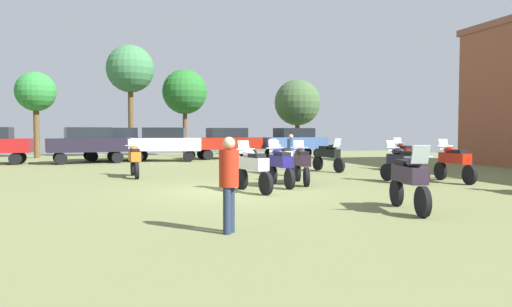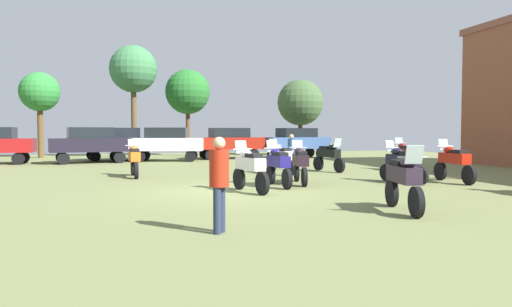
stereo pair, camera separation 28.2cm
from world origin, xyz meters
name	(u,v)px [view 2 (the right image)]	position (x,y,z in m)	size (l,w,h in m)	color
ground_plane	(232,192)	(0.00, 0.00, 0.01)	(44.00, 52.00, 0.02)	olive
motorcycle_1	(280,157)	(3.10, 5.01, 0.73)	(0.73, 2.16, 1.45)	black
motorcycle_2	(404,154)	(9.05, 5.28, 0.75)	(0.66, 2.23, 1.48)	black
motorcycle_3	(134,159)	(-2.75, 5.29, 0.74)	(0.62, 2.17, 1.46)	black
motorcycle_4	(329,155)	(5.54, 5.66, 0.74)	(0.77, 2.06, 1.47)	black
motorcycle_5	(402,162)	(6.12, 0.78, 0.73)	(0.76, 2.11, 1.45)	black
motorcycle_7	(404,179)	(2.91, -4.41, 0.74)	(0.72, 2.11, 1.48)	black
motorcycle_8	(454,161)	(7.92, 0.47, 0.76)	(0.62, 2.28, 1.49)	black
motorcycle_9	(300,162)	(2.64, 1.42, 0.74)	(0.72, 2.24, 1.46)	black
motorcycle_10	(278,164)	(1.68, 0.84, 0.74)	(0.62, 2.11, 1.47)	black
motorcycle_11	(250,167)	(0.48, -0.24, 0.75)	(0.74, 2.10, 1.49)	black
car_1	(167,142)	(-0.85, 14.88, 1.19)	(4.57, 2.60, 2.00)	black
car_2	(229,141)	(3.24, 16.32, 1.19)	(4.46, 2.21, 2.00)	black
car_3	(118,141)	(-3.66, 16.59, 1.19)	(4.57, 2.61, 2.00)	black
car_5	(90,142)	(-5.09, 14.35, 1.19)	(4.57, 2.60, 2.00)	black
car_6	(296,140)	(7.83, 16.28, 1.19)	(4.53, 2.46, 2.00)	black
person_1	(219,177)	(-1.37, -5.50, 0.99)	(0.47, 0.47, 1.67)	#212C42
person_2	(291,149)	(4.24, 6.95, 0.97)	(0.48, 0.48, 1.64)	#2A3147
tree_1	(300,103)	(9.15, 19.17, 3.90)	(3.38, 3.38, 5.59)	brown
tree_2	(40,93)	(-8.78, 20.72, 4.38)	(2.62, 2.62, 5.74)	brown
tree_5	(188,92)	(1.09, 20.78, 4.63)	(3.22, 3.22, 6.25)	brown
tree_6	(133,70)	(-2.70, 19.73, 5.97)	(3.20, 3.20, 7.62)	brown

